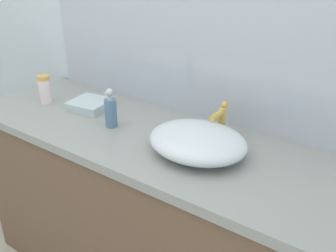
% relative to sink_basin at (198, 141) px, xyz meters
% --- Properties ---
extents(bathroom_wall_rear, '(6.00, 0.06, 2.60)m').
position_rel_sink_basin_xyz_m(bathroom_wall_rear, '(-0.38, 0.35, 0.37)').
color(bathroom_wall_rear, silver).
rests_on(bathroom_wall_rear, ground).
extents(vanity_counter, '(1.78, 0.59, 0.87)m').
position_rel_sink_basin_xyz_m(vanity_counter, '(-0.27, 0.02, -0.49)').
color(vanity_counter, brown).
rests_on(vanity_counter, ground).
extents(wall_mirror_panel, '(1.62, 0.01, 1.03)m').
position_rel_sink_basin_xyz_m(wall_mirror_panel, '(-0.27, 0.31, 0.46)').
color(wall_mirror_panel, '#B2BCC6').
rests_on(wall_mirror_panel, vanity_counter).
extents(sink_basin, '(0.39, 0.33, 0.10)m').
position_rel_sink_basin_xyz_m(sink_basin, '(0.00, 0.00, 0.00)').
color(sink_basin, silver).
rests_on(sink_basin, vanity_counter).
extents(faucet, '(0.03, 0.12, 0.15)m').
position_rel_sink_basin_xyz_m(faucet, '(0.00, 0.18, 0.03)').
color(faucet, gold).
rests_on(faucet, vanity_counter).
extents(soap_dispenser, '(0.05, 0.05, 0.18)m').
position_rel_sink_basin_xyz_m(soap_dispenser, '(-0.44, -0.01, 0.02)').
color(soap_dispenser, slate).
rests_on(soap_dispenser, vanity_counter).
extents(lotion_bottle, '(0.06, 0.06, 0.14)m').
position_rel_sink_basin_xyz_m(lotion_bottle, '(-0.90, 0.00, 0.02)').
color(lotion_bottle, white).
rests_on(lotion_bottle, vanity_counter).
extents(folded_hand_towel, '(0.20, 0.20, 0.04)m').
position_rel_sink_basin_xyz_m(folded_hand_towel, '(-0.66, 0.08, -0.03)').
color(folded_hand_towel, silver).
rests_on(folded_hand_towel, vanity_counter).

